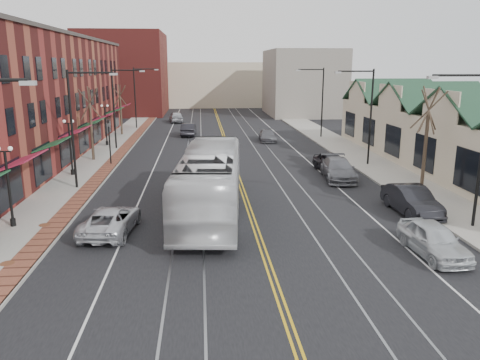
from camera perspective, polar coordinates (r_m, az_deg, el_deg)
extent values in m
plane|color=black|center=(18.65, 4.45, -13.09)|extent=(160.00, 160.00, 0.00)
cube|color=gray|center=(38.46, -18.54, 0.55)|extent=(4.00, 120.00, 0.15)
cube|color=gray|center=(40.17, 16.92, 1.21)|extent=(4.00, 120.00, 0.15)
cube|color=maroon|center=(46.42, -25.57, 8.87)|extent=(10.00, 50.00, 11.00)
cube|color=beige|center=(42.37, 24.71, 4.24)|extent=(8.00, 36.00, 4.60)
cube|color=maroon|center=(87.41, -13.84, 12.49)|extent=(14.00, 18.00, 14.00)
cube|color=beige|center=(101.51, -3.31, 11.58)|extent=(22.00, 14.00, 9.00)
cube|color=slate|center=(83.37, 7.66, 11.68)|extent=(12.00, 16.00, 11.00)
cube|color=#999999|center=(17.37, -24.43, 10.71)|extent=(0.50, 0.25, 0.15)
cylinder|color=black|center=(33.82, -19.79, 5.74)|extent=(0.16, 0.16, 8.00)
cylinder|color=black|center=(33.19, -17.78, 12.36)|extent=(3.00, 0.12, 0.12)
cube|color=#999999|center=(32.90, -15.16, 12.35)|extent=(0.50, 0.25, 0.15)
cylinder|color=black|center=(49.36, -15.12, 8.38)|extent=(0.16, 0.16, 8.00)
cylinder|color=black|center=(48.93, -13.64, 12.88)|extent=(3.00, 0.12, 0.12)
cube|color=#999999|center=(48.74, -11.84, 12.85)|extent=(0.50, 0.25, 0.15)
cylinder|color=black|center=(65.12, -12.68, 9.72)|extent=(0.16, 0.16, 8.00)
cylinder|color=black|center=(64.80, -11.51, 13.13)|extent=(3.00, 0.12, 0.12)
cube|color=#999999|center=(64.65, -10.15, 13.10)|extent=(0.50, 0.25, 0.15)
cylinder|color=black|center=(25.80, 25.46, 11.46)|extent=(3.00, 0.12, 0.12)
cube|color=#999999|center=(25.09, 22.41, 11.49)|extent=(0.50, 0.25, 0.15)
cylinder|color=black|center=(41.20, 15.65, 7.35)|extent=(0.16, 0.16, 8.00)
cylinder|color=black|center=(40.48, 13.96, 12.75)|extent=(3.00, 0.12, 0.12)
cube|color=#999999|center=(40.03, 11.87, 12.71)|extent=(0.50, 0.25, 0.15)
cylinder|color=black|center=(56.41, 10.01, 9.26)|extent=(0.16, 0.16, 8.00)
cylinder|color=black|center=(55.89, 8.64, 13.18)|extent=(3.00, 0.12, 0.12)
cube|color=#999999|center=(55.56, 7.10, 13.12)|extent=(0.50, 0.25, 0.15)
cylinder|color=black|center=(27.58, -25.93, -4.65)|extent=(0.28, 0.28, 0.40)
cylinder|color=black|center=(27.10, -26.32, -1.03)|extent=(0.14, 0.14, 4.00)
cube|color=black|center=(26.71, -26.78, 3.12)|extent=(0.60, 0.06, 0.06)
sphere|color=white|center=(26.58, -26.21, 3.46)|extent=(0.24, 0.24, 0.24)
cylinder|color=black|center=(38.60, -19.72, 0.92)|extent=(0.28, 0.28, 0.40)
cylinder|color=black|center=(38.27, -19.94, 3.55)|extent=(0.14, 0.14, 4.00)
cube|color=black|center=(37.99, -20.19, 6.51)|extent=(0.60, 0.06, 0.06)
sphere|color=white|center=(38.05, -20.65, 6.71)|extent=(0.24, 0.24, 0.24)
sphere|color=white|center=(37.89, -19.77, 6.76)|extent=(0.24, 0.24, 0.24)
cylinder|color=black|center=(52.01, -15.90, 4.35)|extent=(0.28, 0.28, 0.40)
cylinder|color=black|center=(51.76, -16.03, 6.32)|extent=(0.14, 0.14, 4.00)
cube|color=black|center=(51.56, -16.17, 8.52)|extent=(0.60, 0.06, 0.06)
sphere|color=white|center=(51.61, -16.52, 8.67)|extent=(0.24, 0.24, 0.24)
sphere|color=white|center=(51.49, -15.86, 8.70)|extent=(0.24, 0.24, 0.24)
cylinder|color=#382B21|center=(43.88, -17.64, 5.54)|extent=(0.24, 0.24, 4.90)
cylinder|color=#382B21|center=(43.62, -17.88, 8.85)|extent=(0.58, 1.37, 2.90)
cylinder|color=#382B21|center=(43.62, -17.88, 8.85)|extent=(1.60, 0.66, 2.78)
cylinder|color=#382B21|center=(43.62, -17.88, 8.85)|extent=(0.53, 1.23, 2.96)
cylinder|color=#382B21|center=(43.62, -17.88, 8.85)|extent=(1.69, 1.03, 2.64)
cylinder|color=#382B21|center=(43.62, -17.88, 8.85)|extent=(1.78, 1.29, 2.48)
cylinder|color=#382B21|center=(59.50, -14.31, 7.60)|extent=(0.24, 0.24, 4.55)
cylinder|color=#382B21|center=(59.31, -14.45, 9.88)|extent=(0.55, 1.28, 2.69)
cylinder|color=#382B21|center=(59.31, -14.45, 9.88)|extent=(1.49, 0.62, 2.58)
cylinder|color=#382B21|center=(59.31, -14.45, 9.88)|extent=(0.50, 1.15, 2.75)
cylinder|color=#382B21|center=(59.31, -14.45, 9.88)|extent=(1.57, 0.97, 2.45)
cylinder|color=#382B21|center=(59.31, -14.45, 9.88)|extent=(1.66, 1.20, 2.30)
cylinder|color=#382B21|center=(34.50, 21.62, 3.41)|extent=(0.24, 0.24, 5.25)
cylinder|color=#382B21|center=(34.16, 22.03, 7.91)|extent=(0.61, 1.46, 3.10)
cylinder|color=#382B21|center=(34.16, 22.03, 7.91)|extent=(1.70, 0.70, 2.97)
cylinder|color=#382B21|center=(34.16, 22.03, 7.91)|extent=(0.56, 1.31, 3.17)
cylinder|color=#382B21|center=(34.16, 22.03, 7.91)|extent=(1.80, 1.10, 2.82)
cylinder|color=#382B21|center=(34.16, 22.03, 7.91)|extent=(1.90, 1.37, 2.65)
cylinder|color=#592D19|center=(22.70, -26.50, -9.08)|extent=(0.60, 0.60, 0.02)
cylinder|color=#592D19|center=(27.10, -22.72, -5.06)|extent=(0.60, 0.60, 0.02)
cylinder|color=black|center=(41.68, -15.59, 4.09)|extent=(0.12, 0.12, 3.20)
imported|color=black|center=(41.44, -15.74, 6.48)|extent=(0.18, 0.15, 0.90)
imported|color=silver|center=(26.92, -3.63, -0.20)|extent=(4.44, 13.99, 3.83)
imported|color=silver|center=(24.98, -15.47, -4.73)|extent=(2.81, 5.21, 1.39)
imported|color=silver|center=(23.06, 22.53, -6.71)|extent=(1.99, 4.51, 1.51)
imported|color=black|center=(28.86, 20.18, -2.35)|extent=(1.86, 4.99, 1.63)
imported|color=slate|center=(36.09, 11.88, 1.30)|extent=(2.80, 5.66, 1.58)
imported|color=black|center=(38.41, 11.11, 2.08)|extent=(2.46, 4.82, 1.57)
imported|color=black|center=(57.99, -6.28, 6.15)|extent=(1.88, 4.76, 1.54)
imported|color=#57575D|center=(53.51, 3.35, 5.43)|extent=(2.03, 4.51, 1.28)
imported|color=#A7A8AE|center=(72.10, -7.80, 7.63)|extent=(2.54, 5.01, 1.64)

